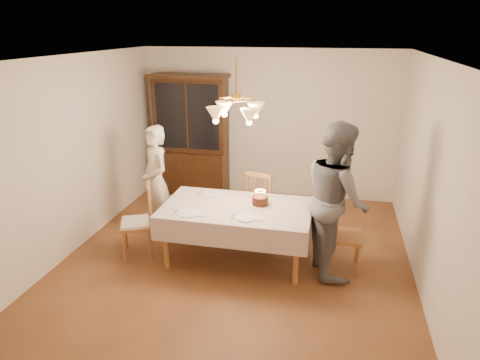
% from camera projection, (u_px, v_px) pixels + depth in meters
% --- Properties ---
extents(ground, '(5.00, 5.00, 0.00)m').
position_uv_depth(ground, '(237.00, 259.00, 5.73)').
color(ground, brown).
rests_on(ground, ground).
extents(room_shell, '(5.00, 5.00, 5.00)m').
position_uv_depth(room_shell, '(236.00, 144.00, 5.19)').
color(room_shell, white).
rests_on(room_shell, ground).
extents(dining_table, '(1.90, 1.10, 0.76)m').
position_uv_depth(dining_table, '(237.00, 212.00, 5.50)').
color(dining_table, '#95572B').
rests_on(dining_table, ground).
extents(china_hutch, '(1.38, 0.54, 2.16)m').
position_uv_depth(china_hutch, '(191.00, 137.00, 7.73)').
color(china_hutch, black).
rests_on(china_hutch, ground).
extents(chair_far_side, '(0.54, 0.53, 1.00)m').
position_uv_depth(chair_far_side, '(263.00, 205.00, 6.31)').
color(chair_far_side, '#95572B').
rests_on(chair_far_side, ground).
extents(chair_left_end, '(0.56, 0.57, 1.00)m').
position_uv_depth(chair_left_end, '(137.00, 224.00, 5.69)').
color(chair_left_end, '#95572B').
rests_on(chair_left_end, ground).
extents(chair_right_end, '(0.42, 0.44, 1.00)m').
position_uv_depth(chair_right_end, '(344.00, 237.00, 5.37)').
color(chair_right_end, '#95572B').
rests_on(chair_right_end, ground).
extents(elderly_woman, '(0.70, 0.70, 1.63)m').
position_uv_depth(elderly_woman, '(156.00, 181.00, 6.21)').
color(elderly_woman, '#EEE3C9').
rests_on(elderly_woman, ground).
extents(adult_in_grey, '(0.96, 1.10, 1.91)m').
position_uv_depth(adult_in_grey, '(337.00, 199.00, 5.19)').
color(adult_in_grey, slate).
rests_on(adult_in_grey, ground).
extents(birthday_cake, '(0.30, 0.30, 0.21)m').
position_uv_depth(birthday_cake, '(260.00, 201.00, 5.48)').
color(birthday_cake, white).
rests_on(birthday_cake, dining_table).
extents(place_setting_near_left, '(0.41, 0.26, 0.02)m').
position_uv_depth(place_setting_near_left, '(189.00, 213.00, 5.25)').
color(place_setting_near_left, white).
rests_on(place_setting_near_left, dining_table).
extents(place_setting_near_right, '(0.39, 0.25, 0.02)m').
position_uv_depth(place_setting_near_right, '(247.00, 218.00, 5.13)').
color(place_setting_near_right, white).
rests_on(place_setting_near_right, dining_table).
extents(place_setting_far_left, '(0.40, 0.25, 0.02)m').
position_uv_depth(place_setting_far_left, '(212.00, 194.00, 5.87)').
color(place_setting_far_left, white).
rests_on(place_setting_far_left, dining_table).
extents(chandelier, '(0.62, 0.62, 0.73)m').
position_uv_depth(chandelier, '(236.00, 112.00, 5.06)').
color(chandelier, '#BF8C3F').
rests_on(chandelier, ground).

